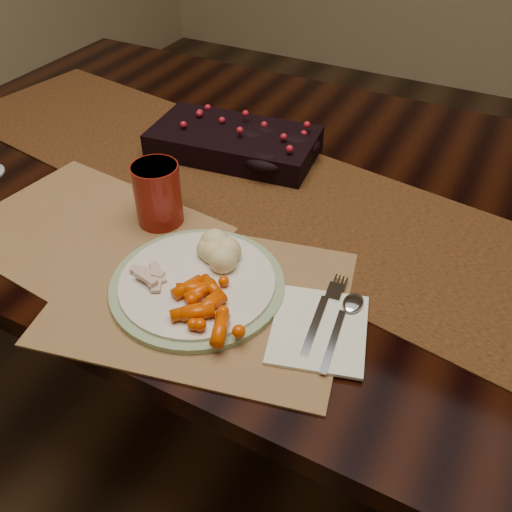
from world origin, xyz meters
The scene contains 14 objects.
floor centered at (0.00, 0.00, 0.00)m, with size 5.00×5.00×0.00m, color black.
dining_table centered at (0.00, 0.00, 0.38)m, with size 1.80×1.00×0.75m, color black.
table_runner centered at (0.05, -0.06, 0.75)m, with size 1.77×0.36×0.00m, color #2F1B04.
centerpiece centered at (-0.19, 0.06, 0.79)m, with size 0.34×0.17×0.07m, color black, non-canonical shape.
placemat_main centered at (-0.02, -0.33, 0.75)m, with size 0.43×0.31×0.00m, color #9B7B59.
placemat_second centered at (-0.27, -0.29, 0.75)m, with size 0.41×0.30×0.00m, color brown.
dinner_plate centered at (-0.04, -0.32, 0.76)m, with size 0.26×0.26×0.01m, color silver.
baby_carrots centered at (0.01, -0.36, 0.78)m, with size 0.11×0.09×0.02m, color #CE4000, non-canonical shape.
mashed_potatoes centered at (-0.03, -0.26, 0.79)m, with size 0.08×0.07×0.05m, color #C3BB86, non-canonical shape.
turkey_shreds centered at (-0.10, -0.35, 0.78)m, with size 0.07×0.06×0.02m, color beige, non-canonical shape.
napkin centered at (0.16, -0.32, 0.76)m, with size 0.13×0.15×0.01m, color silver.
fork centered at (0.15, -0.30, 0.76)m, with size 0.02×0.15×0.00m, color silver, non-canonical shape.
spoon centered at (0.19, -0.31, 0.76)m, with size 0.03×0.15×0.00m, color silver, non-canonical shape.
red_cup centered at (-0.18, -0.21, 0.81)m, with size 0.08×0.08×0.11m, color maroon.
Camera 1 is at (0.32, -0.81, 1.32)m, focal length 38.00 mm.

